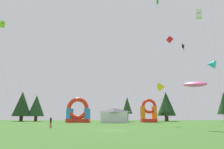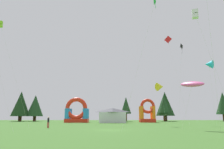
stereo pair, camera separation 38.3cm
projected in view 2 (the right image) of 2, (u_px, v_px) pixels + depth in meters
ground_plane at (112, 130)px, 29.58m from camera, size 120.00×120.00×0.00m
kite_cyan_delta at (210, 64)px, 41.55m from camera, size 2.36×2.58×11.93m
kite_yellow_delta at (161, 87)px, 42.66m from camera, size 1.96×2.49×7.97m
kite_pink_parafoil at (193, 84)px, 31.43m from camera, size 3.40×3.62×6.83m
kite_green_diamond at (156, 3)px, 31.29m from camera, size 5.26×2.04×17.82m
kite_lime_box at (1, 25)px, 38.74m from camera, size 6.15×0.74×17.65m
kite_red_diamond at (169, 40)px, 54.33m from camera, size 2.25×7.30×20.23m
kite_white_box at (196, 14)px, 25.68m from camera, size 3.60×1.47×13.67m
kite_black_diamond at (183, 47)px, 56.78m from camera, size 3.18×4.18×19.36m
person_midfield at (49, 121)px, 35.29m from camera, size 0.38×0.38×1.71m
inflatable_red_slide at (78, 114)px, 61.16m from camera, size 6.08×4.76×6.56m
inflatable_blue_arch at (148, 113)px, 61.77m from camera, size 4.14×3.51×6.26m
festival_tent at (113, 115)px, 58.25m from camera, size 6.67×4.37×3.70m
tree_row_1 at (22, 104)px, 71.87m from camera, size 5.81×5.81×9.29m
tree_row_2 at (36, 106)px, 72.83m from camera, size 5.19×5.19×8.22m
tree_row_3 at (127, 106)px, 71.83m from camera, size 3.22×3.22×7.53m
tree_row_4 at (165, 104)px, 71.81m from camera, size 3.75×3.75×8.28m
tree_row_5 at (166, 104)px, 72.80m from camera, size 5.85×5.85×9.28m
tree_row_6 at (224, 103)px, 73.58m from camera, size 4.71×4.71×9.33m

